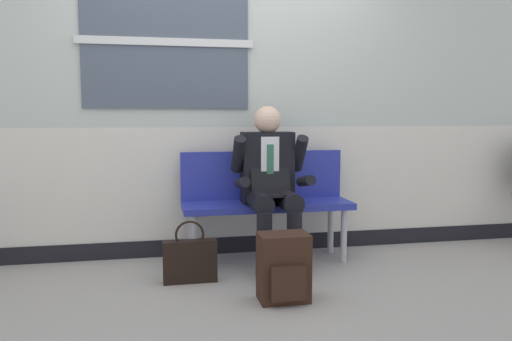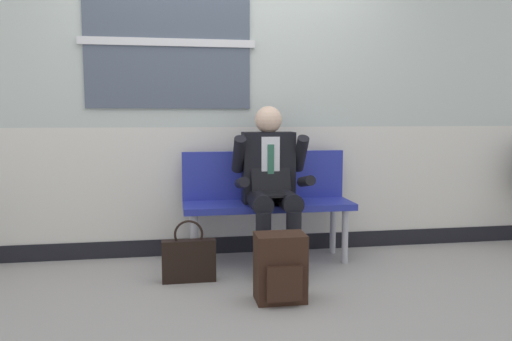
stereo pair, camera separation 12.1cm
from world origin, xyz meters
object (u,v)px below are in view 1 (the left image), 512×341
bench_with_person (265,195)px  person_seated (271,182)px  backpack (284,268)px  handbag (190,260)px

bench_with_person → person_seated: size_ratio=1.08×
person_seated → backpack: size_ratio=2.87×
person_seated → backpack: (-0.08, -0.73, -0.44)m
backpack → person_seated: bearing=83.3°
handbag → backpack: bearing=-40.1°
person_seated → backpack: 0.86m
handbag → bench_with_person: bearing=35.9°
bench_with_person → person_seated: (0.00, -0.20, 0.13)m
backpack → handbag: handbag is taller
bench_with_person → handbag: 0.86m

